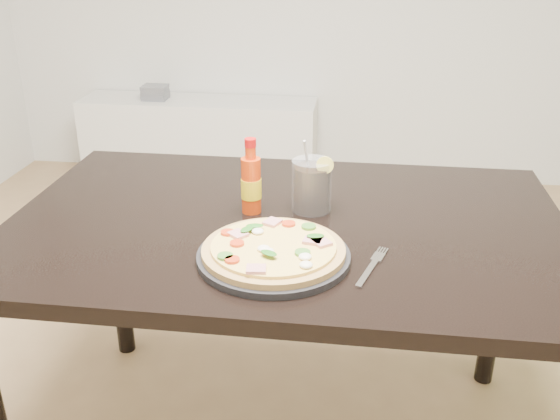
# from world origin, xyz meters

# --- Properties ---
(dining_table) EXTENTS (1.40, 0.90, 0.75)m
(dining_table) POSITION_xyz_m (-0.01, -0.04, 0.67)
(dining_table) COLOR black
(dining_table) RESTS_ON ground
(plate) EXTENTS (0.34, 0.34, 0.02)m
(plate) POSITION_xyz_m (-0.01, -0.26, 0.76)
(plate) COLOR black
(plate) RESTS_ON dining_table
(pizza) EXTENTS (0.32, 0.32, 0.03)m
(pizza) POSITION_xyz_m (-0.01, -0.26, 0.78)
(pizza) COLOR tan
(pizza) RESTS_ON plate
(hot_sauce_bottle) EXTENTS (0.06, 0.06, 0.20)m
(hot_sauce_bottle) POSITION_xyz_m (-0.10, -0.01, 0.83)
(hot_sauce_bottle) COLOR red
(hot_sauce_bottle) RESTS_ON dining_table
(cola_cup) EXTENTS (0.11, 0.10, 0.19)m
(cola_cup) POSITION_xyz_m (0.05, 0.03, 0.81)
(cola_cup) COLOR black
(cola_cup) RESTS_ON dining_table
(fork) EXTENTS (0.07, 0.18, 0.00)m
(fork) POSITION_xyz_m (0.21, -0.26, 0.75)
(fork) COLOR silver
(fork) RESTS_ON dining_table
(media_console) EXTENTS (1.40, 0.34, 0.50)m
(media_console) POSITION_xyz_m (-0.80, 2.07, 0.25)
(media_console) COLOR white
(media_console) RESTS_ON ground
(cd_stack) EXTENTS (0.14, 0.12, 0.08)m
(cd_stack) POSITION_xyz_m (-1.05, 2.05, 0.54)
(cd_stack) COLOR slate
(cd_stack) RESTS_ON media_console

